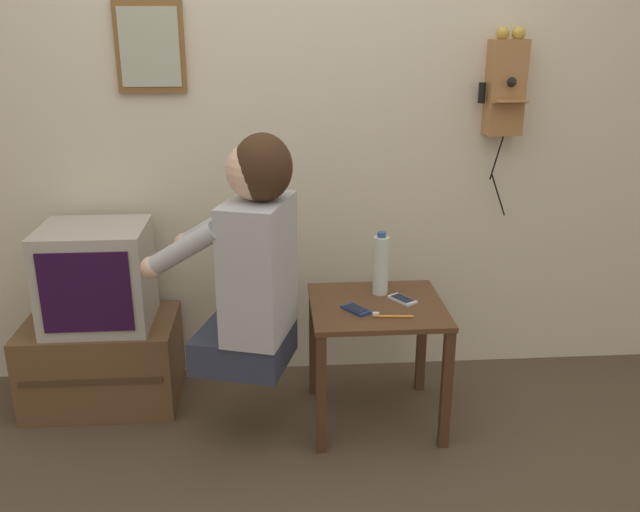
{
  "coord_description": "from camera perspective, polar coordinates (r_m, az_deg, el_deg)",
  "views": [
    {
      "loc": [
        -0.08,
        -2.02,
        1.66
      ],
      "look_at": [
        0.11,
        0.51,
        0.78
      ],
      "focal_mm": 38.0,
      "sensor_mm": 36.0,
      "label": 1
    }
  ],
  "objects": [
    {
      "name": "wall_phone_antique",
      "position": [
        3.2,
        15.34,
        13.68
      ],
      "size": [
        0.2,
        0.19,
        0.84
      ],
      "color": "#9E6B3D"
    },
    {
      "name": "toothbrush",
      "position": [
        2.72,
        5.89,
        -5.04
      ],
      "size": [
        0.16,
        0.02,
        0.02
      ],
      "rotation": [
        0.0,
        0.0,
        1.49
      ],
      "color": "orange",
      "rests_on": "side_table"
    },
    {
      "name": "side_table",
      "position": [
        2.89,
        4.78,
        -5.97
      ],
      "size": [
        0.56,
        0.51,
        0.55
      ],
      "color": "#51331E",
      "rests_on": "ground_plane"
    },
    {
      "name": "cell_phone_spare",
      "position": [
        2.89,
        6.95,
        -3.65
      ],
      "size": [
        0.12,
        0.14,
        0.01
      ],
      "rotation": [
        0.0,
        0.0,
        0.58
      ],
      "color": "silver",
      "rests_on": "side_table"
    },
    {
      "name": "television",
      "position": [
        3.1,
        -18.28,
        -1.62
      ],
      "size": [
        0.45,
        0.39,
        0.45
      ],
      "color": "#ADA89E",
      "rests_on": "tv_stand"
    },
    {
      "name": "framed_picture",
      "position": [
        3.1,
        -14.13,
        16.69
      ],
      "size": [
        0.29,
        0.03,
        0.38
      ],
      "color": "brown"
    },
    {
      "name": "ground_plane",
      "position": [
        2.62,
        -1.64,
        -20.34
      ],
      "size": [
        14.0,
        14.0,
        0.0
      ],
      "primitive_type": "plane",
      "color": "#4C3D2D"
    },
    {
      "name": "tv_stand",
      "position": [
        3.28,
        -17.78,
        -8.42
      ],
      "size": [
        0.67,
        0.45,
        0.39
      ],
      "color": "brown",
      "rests_on": "ground_plane"
    },
    {
      "name": "wall_back",
      "position": [
        3.12,
        -2.79,
        11.99
      ],
      "size": [
        6.8,
        0.05,
        2.55
      ],
      "color": "beige",
      "rests_on": "ground_plane"
    },
    {
      "name": "water_bottle",
      "position": [
        2.91,
        5.14,
        -0.74
      ],
      "size": [
        0.07,
        0.07,
        0.28
      ],
      "color": "silver",
      "rests_on": "side_table"
    },
    {
      "name": "person",
      "position": [
        2.64,
        -5.74,
        -0.06
      ],
      "size": [
        0.61,
        0.5,
        0.94
      ],
      "rotation": [
        0.0,
        0.0,
        1.27
      ],
      "color": "#2D3347",
      "rests_on": "ground_plane"
    },
    {
      "name": "cell_phone_held",
      "position": [
        2.77,
        3.05,
        -4.52
      ],
      "size": [
        0.12,
        0.14,
        0.01
      ],
      "rotation": [
        0.0,
        0.0,
        0.6
      ],
      "color": "navy",
      "rests_on": "side_table"
    }
  ]
}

